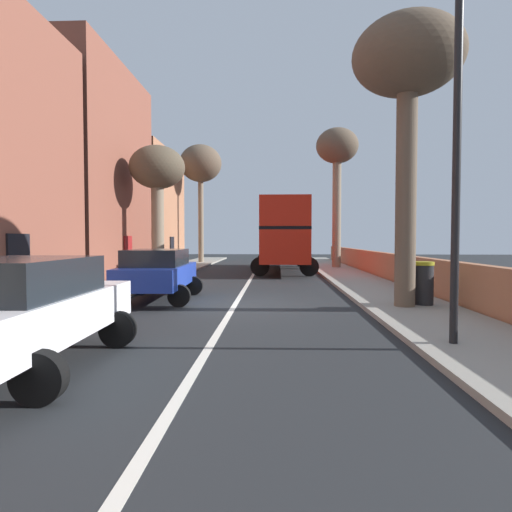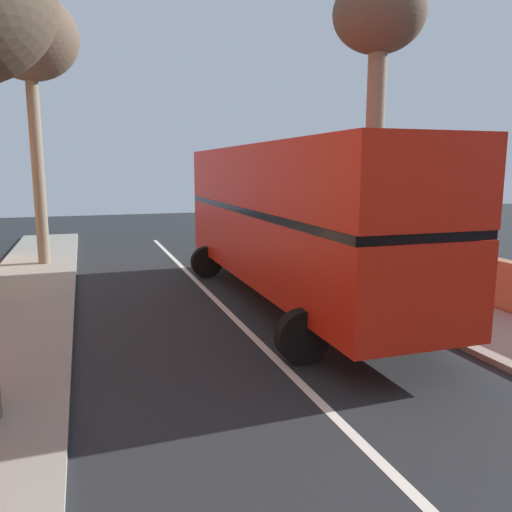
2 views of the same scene
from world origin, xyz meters
name	(u,v)px [view 1 (image 1 of 2)]	position (x,y,z in m)	size (l,w,h in m)	color
ground_plane	(235,305)	(0.00, 0.00, 0.00)	(84.00, 84.00, 0.00)	black
road_centre_line	(235,305)	(0.00, 0.00, 0.00)	(0.16, 54.00, 0.01)	silver
sidewalk_left	(71,302)	(-4.90, 0.00, 0.06)	(2.60, 60.00, 0.12)	gray
sidewalk_right	(404,304)	(4.90, 0.00, 0.06)	(2.60, 60.00, 0.12)	gray
boundary_wall_right	(459,284)	(6.45, 0.00, 0.64)	(0.36, 54.00, 1.29)	#9E6647
double_decker_bus	(284,232)	(1.70, 13.88, 2.36)	(3.61, 11.51, 4.06)	#B81D0E
parked_car_white_left_1	(24,307)	(-2.50, -6.41, 0.95)	(2.49, 4.38, 1.67)	silver
parked_car_blue_left_2	(158,271)	(-2.50, 0.83, 0.93)	(2.55, 4.32, 1.62)	#1E389E
street_tree_left_0	(157,173)	(-4.79, 9.22, 5.26)	(2.79, 2.79, 6.54)	#7A6B56
street_tree_right_1	(337,153)	(5.14, 15.54, 7.41)	(2.69, 2.69, 8.91)	#7A6B56
street_tree_right_3	(408,69)	(4.70, -0.71, 6.46)	(2.93, 2.93, 7.71)	brown
street_tree_left_4	(201,165)	(-4.69, 21.49, 7.73)	(3.29, 3.29, 9.23)	#7A6B56
lamppost_right	(457,130)	(4.30, -4.91, 3.81)	(0.32, 0.32, 6.31)	black
litter_bin_right	(424,283)	(5.30, -0.42, 0.72)	(0.55, 0.55, 1.19)	black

